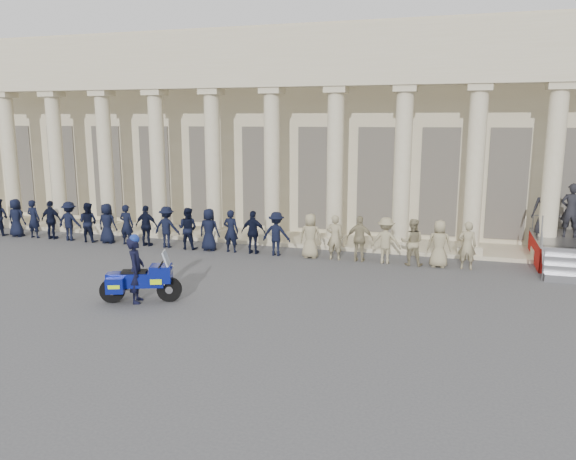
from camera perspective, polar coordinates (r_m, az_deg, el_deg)
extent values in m
plane|color=#444447|center=(15.65, -6.43, -7.74)|extent=(90.00, 90.00, 0.00)
cube|color=#C6B894|center=(29.19, 5.27, 10.02)|extent=(40.00, 10.00, 9.00)
cube|color=#C6B894|center=(23.67, 2.01, -0.99)|extent=(40.00, 2.60, 0.15)
cube|color=#C6B894|center=(22.44, 1.58, 15.59)|extent=(35.80, 1.00, 1.00)
cube|color=#C6B894|center=(22.55, 1.60, 18.38)|extent=(35.80, 1.00, 1.20)
cube|color=#C6B894|center=(29.97, -25.88, 0.90)|extent=(0.90, 0.90, 0.30)
cylinder|color=#C6B894|center=(29.64, -26.37, 6.52)|extent=(0.64, 0.64, 5.60)
cube|color=#C6B894|center=(29.61, -26.86, 12.15)|extent=(0.85, 0.85, 0.24)
cube|color=#C6B894|center=(28.27, -22.00, 0.66)|extent=(0.90, 0.90, 0.30)
cylinder|color=#C6B894|center=(27.93, -22.45, 6.62)|extent=(0.64, 0.64, 5.60)
cube|color=#C6B894|center=(27.89, -22.90, 12.60)|extent=(0.85, 0.85, 0.24)
cube|color=#C6B894|center=(26.73, -17.66, 0.38)|extent=(0.90, 0.90, 0.30)
cylinder|color=#C6B894|center=(26.36, -18.03, 6.69)|extent=(0.64, 0.64, 5.60)
cube|color=#C6B894|center=(26.33, -18.42, 13.03)|extent=(0.85, 0.85, 0.24)
cube|color=#C6B894|center=(25.35, -12.81, 0.07)|extent=(0.90, 0.90, 0.30)
cylinder|color=#C6B894|center=(24.97, -13.10, 6.73)|extent=(0.64, 0.64, 5.60)
cube|color=#C6B894|center=(24.93, -13.40, 13.43)|extent=(0.85, 0.85, 0.24)
cube|color=#C6B894|center=(24.18, -7.44, -0.27)|extent=(0.90, 0.90, 0.30)
cylinder|color=#C6B894|center=(23.78, -7.62, 6.71)|extent=(0.64, 0.64, 5.60)
cube|color=#C6B894|center=(23.74, -7.81, 13.75)|extent=(0.85, 0.85, 0.24)
cube|color=#C6B894|center=(23.24, -1.59, -0.65)|extent=(0.90, 0.90, 0.30)
cylinder|color=#C6B894|center=(22.82, -1.63, 6.62)|extent=(0.64, 0.64, 5.60)
cube|color=#C6B894|center=(22.78, -1.67, 13.96)|extent=(0.85, 0.85, 0.24)
cube|color=#C6B894|center=(22.57, 4.68, -1.04)|extent=(0.90, 0.90, 0.30)
cylinder|color=#C6B894|center=(22.14, 4.80, 6.45)|extent=(0.64, 0.64, 5.60)
cube|color=#C6B894|center=(22.09, 4.93, 14.02)|extent=(0.85, 0.85, 0.24)
cube|color=#C6B894|center=(22.18, 11.26, -1.43)|extent=(0.90, 0.90, 0.30)
cylinder|color=#C6B894|center=(21.74, 11.55, 6.18)|extent=(0.64, 0.64, 5.60)
cube|color=#C6B894|center=(21.69, 11.86, 13.88)|extent=(0.85, 0.85, 0.24)
cube|color=#C6B894|center=(22.09, 17.98, -1.82)|extent=(0.90, 0.90, 0.30)
cylinder|color=#C6B894|center=(21.65, 18.45, 5.81)|extent=(0.64, 0.64, 5.60)
cube|color=#C6B894|center=(21.60, 18.93, 13.54)|extent=(0.85, 0.85, 0.24)
cube|color=#C6B894|center=(22.30, 24.67, -2.18)|extent=(0.90, 0.90, 0.30)
cylinder|color=#C6B894|center=(21.87, 25.29, 5.37)|extent=(0.64, 0.64, 5.60)
cube|color=#C6B894|center=(21.82, 25.94, 13.01)|extent=(0.85, 0.85, 0.24)
cube|color=black|center=(32.05, -25.50, 5.59)|extent=(1.30, 0.12, 4.20)
cube|color=black|center=(30.36, -21.85, 5.63)|extent=(1.30, 0.12, 4.20)
cube|color=black|center=(28.81, -17.79, 5.64)|extent=(1.30, 0.12, 4.20)
cube|color=black|center=(27.42, -13.29, 5.62)|extent=(1.30, 0.12, 4.20)
cube|color=black|center=(26.21, -8.34, 5.56)|extent=(1.30, 0.12, 4.20)
cube|color=black|center=(25.21, -2.97, 5.44)|extent=(1.30, 0.12, 4.20)
cube|color=black|center=(24.45, 2.80, 5.27)|extent=(1.30, 0.12, 4.20)
cube|color=black|center=(23.95, 8.86, 5.03)|extent=(1.30, 0.12, 4.20)
cube|color=black|center=(23.73, 15.10, 4.72)|extent=(1.30, 0.12, 4.20)
cube|color=black|center=(23.79, 21.38, 4.35)|extent=(1.30, 0.12, 4.20)
imported|color=black|center=(27.27, -25.89, 1.12)|extent=(0.81, 0.53, 1.66)
imported|color=black|center=(26.65, -24.43, 1.04)|extent=(0.61, 0.40, 1.66)
imported|color=black|center=(26.06, -22.91, 0.94)|extent=(0.97, 0.41, 1.66)
imported|color=black|center=(25.48, -21.31, 0.85)|extent=(1.07, 0.62, 1.66)
imported|color=black|center=(24.92, -19.64, 0.75)|extent=(0.81, 0.63, 1.66)
imported|color=black|center=(24.39, -17.90, 0.64)|extent=(0.81, 0.53, 1.66)
imported|color=black|center=(23.88, -16.08, 0.53)|extent=(0.61, 0.40, 1.66)
imported|color=black|center=(23.39, -14.18, 0.42)|extent=(0.97, 0.41, 1.66)
imported|color=black|center=(22.93, -12.20, 0.29)|extent=(1.07, 0.62, 1.66)
imported|color=black|center=(22.50, -10.15, 0.17)|extent=(0.81, 0.63, 1.66)
imported|color=black|center=(22.10, -8.02, 0.04)|extent=(0.81, 0.53, 1.66)
imported|color=black|center=(21.73, -5.81, -0.10)|extent=(0.61, 0.40, 1.66)
imported|color=black|center=(21.40, -3.54, -0.24)|extent=(0.97, 0.41, 1.66)
imported|color=black|center=(21.10, -1.19, -0.39)|extent=(1.07, 0.62, 1.66)
imported|color=gray|center=(20.73, 2.29, -0.60)|extent=(0.81, 0.53, 1.66)
imported|color=gray|center=(20.52, 4.78, -0.75)|extent=(0.61, 0.40, 1.66)
imported|color=gray|center=(20.35, 7.32, -0.90)|extent=(0.97, 0.41, 1.66)
imported|color=gray|center=(20.22, 9.89, -1.06)|extent=(1.07, 0.62, 1.66)
imported|color=gray|center=(20.14, 12.49, -1.21)|extent=(0.81, 0.63, 1.66)
imported|color=gray|center=(20.09, 15.11, -1.36)|extent=(0.81, 0.53, 1.66)
imported|color=gray|center=(20.09, 17.74, -1.51)|extent=(0.61, 0.40, 1.66)
cube|color=#A4120D|center=(22.10, 23.71, -1.89)|extent=(0.04, 3.34, 0.85)
cube|color=gray|center=(19.78, 26.14, -4.45)|extent=(1.10, 0.28, 0.24)
cube|color=gray|center=(19.99, 26.07, -3.59)|extent=(1.10, 0.28, 0.24)
cube|color=gray|center=(20.21, 26.01, -2.75)|extent=(1.10, 0.28, 0.24)
cube|color=gray|center=(20.43, 25.95, -1.92)|extent=(1.10, 0.28, 0.24)
imported|color=black|center=(22.08, 24.77, 1.93)|extent=(0.94, 0.61, 1.92)
imported|color=black|center=(22.20, 26.81, 1.80)|extent=(0.70, 0.46, 1.92)
cylinder|color=black|center=(16.23, -11.96, -5.93)|extent=(0.70, 0.38, 0.70)
cylinder|color=black|center=(16.54, -17.42, -5.89)|extent=(0.70, 0.38, 0.70)
cube|color=navy|center=(16.27, -14.58, -4.89)|extent=(1.29, 0.84, 0.40)
cube|color=navy|center=(16.13, -12.77, -4.31)|extent=(0.74, 0.72, 0.47)
cube|color=silver|center=(16.20, -12.73, -5.14)|extent=(0.33, 0.38, 0.13)
cube|color=#B2BFCC|center=(16.02, -12.19, -3.08)|extent=(0.38, 0.53, 0.56)
cube|color=black|center=(16.26, -15.35, -4.17)|extent=(0.77, 0.58, 0.11)
cube|color=navy|center=(16.42, -17.32, -4.59)|extent=(0.47, 0.47, 0.23)
cube|color=navy|center=(16.12, -17.19, -5.45)|extent=(0.53, 0.38, 0.42)
cube|color=#C4FB0D|center=(16.12, -17.19, -5.45)|extent=(0.39, 0.35, 0.11)
cube|color=navy|center=(16.75, -16.67, -4.80)|extent=(0.53, 0.38, 0.42)
cube|color=#C4FB0D|center=(16.75, -16.67, -4.80)|extent=(0.39, 0.35, 0.11)
cylinder|color=silver|center=(16.71, -16.15, -5.75)|extent=(0.63, 0.32, 0.11)
cylinder|color=black|center=(16.07, -12.81, -3.44)|extent=(0.30, 0.70, 0.04)
imported|color=black|center=(16.23, -15.18, -3.94)|extent=(0.66, 0.79, 1.86)
sphere|color=navy|center=(16.03, -15.34, -0.90)|extent=(0.28, 0.28, 0.28)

